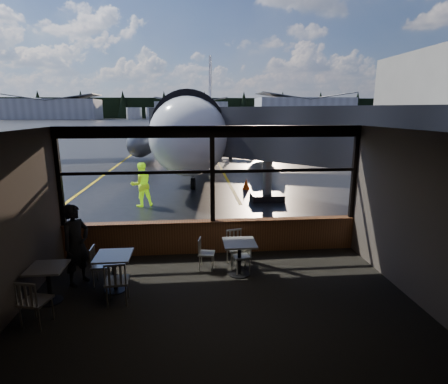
{
  "coord_description": "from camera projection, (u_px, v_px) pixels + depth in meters",
  "views": [
    {
      "loc": [
        -0.55,
        -9.18,
        3.86
      ],
      "look_at": [
        0.41,
        1.0,
        1.5
      ],
      "focal_mm": 28.0,
      "sensor_mm": 36.0,
      "label": 1
    }
  ],
  "objects": [
    {
      "name": "wall_right",
      "position": [
        424.0,
        221.0,
        6.88
      ],
      "size": [
        0.04,
        6.0,
        3.5
      ],
      "primitive_type": "cube",
      "color": "#473F39",
      "rests_on": "ground"
    },
    {
      "name": "airliner",
      "position": [
        204.0,
        96.0,
        27.57
      ],
      "size": [
        30.77,
        35.79,
        10.19
      ],
      "primitive_type": null,
      "rotation": [
        0.0,
        0.0,
        -0.09
      ],
      "color": "white",
      "rests_on": "ground_plane"
    },
    {
      "name": "cone_nose",
      "position": [
        246.0,
        184.0,
        17.76
      ],
      "size": [
        0.38,
        0.38,
        0.52
      ],
      "primitive_type": "cone",
      "color": "#DB3A06",
      "rests_on": "ground_plane"
    },
    {
      "name": "chair_near_n",
      "position": [
        236.0,
        249.0,
        8.85
      ],
      "size": [
        0.59,
        0.59,
        0.93
      ],
      "primitive_type": null,
      "rotation": [
        0.0,
        0.0,
        3.32
      ],
      "color": "#B0AB9F",
      "rests_on": "carpet_floor"
    },
    {
      "name": "chair_mid_w",
      "position": [
        102.0,
        265.0,
        7.92
      ],
      "size": [
        0.51,
        0.51,
        0.91
      ],
      "primitive_type": null,
      "rotation": [
        0.0,
        0.0,
        -1.55
      ],
      "color": "beige",
      "rests_on": "carpet_floor"
    },
    {
      "name": "ground_crew",
      "position": [
        141.0,
        184.0,
        14.45
      ],
      "size": [
        1.1,
        1.01,
        1.83
      ],
      "primitive_type": "imported",
      "rotation": [
        0.0,
        0.0,
        3.59
      ],
      "color": "#BFF219",
      "rests_on": "ground_plane"
    },
    {
      "name": "carpet_floor",
      "position": [
        222.0,
        311.0,
        6.91
      ],
      "size": [
        8.0,
        6.0,
        0.01
      ],
      "primitive_type": "cube",
      "color": "black",
      "rests_on": "ground"
    },
    {
      "name": "chair_near_e",
      "position": [
        241.0,
        256.0,
        8.5
      ],
      "size": [
        0.53,
        0.53,
        0.83
      ],
      "primitive_type": null,
      "rotation": [
        0.0,
        0.0,
        1.76
      ],
      "color": "beige",
      "rests_on": "carpet_floor"
    },
    {
      "name": "window_transom",
      "position": [
        212.0,
        172.0,
        9.3
      ],
      "size": [
        8.0,
        0.1,
        0.08
      ],
      "primitive_type": "cube",
      "color": "black",
      "rests_on": "ground"
    },
    {
      "name": "fuel_tank_c",
      "position": [
        173.0,
        113.0,
        184.8
      ],
      "size": [
        8.0,
        8.0,
        6.0
      ],
      "primitive_type": "cylinder",
      "color": "silver",
      "rests_on": "ground_plane"
    },
    {
      "name": "chair_near_w",
      "position": [
        207.0,
        254.0,
        8.69
      ],
      "size": [
        0.51,
        0.51,
        0.81
      ],
      "primitive_type": null,
      "rotation": [
        0.0,
        0.0,
        -1.75
      ],
      "color": "#AEA99D",
      "rests_on": "carpet_floor"
    },
    {
      "name": "window_header",
      "position": [
        212.0,
        132.0,
        9.07
      ],
      "size": [
        8.0,
        0.18,
        0.3
      ],
      "primitive_type": "cube",
      "color": "black",
      "rests_on": "ground"
    },
    {
      "name": "hangar_mid",
      "position": [
        191.0,
        109.0,
        188.17
      ],
      "size": [
        38.0,
        15.0,
        10.0
      ],
      "primitive_type": null,
      "color": "silver",
      "rests_on": "ground_plane"
    },
    {
      "name": "chair_left_s",
      "position": [
        36.0,
        301.0,
        6.36
      ],
      "size": [
        0.64,
        0.64,
        0.96
      ],
      "primitive_type": null,
      "rotation": [
        0.0,
        0.0,
        -0.25
      ],
      "color": "#AAA599",
      "rests_on": "carpet_floor"
    },
    {
      "name": "cafe_table_mid",
      "position": [
        115.0,
        273.0,
        7.64
      ],
      "size": [
        0.76,
        0.76,
        0.83
      ],
      "primitive_type": null,
      "color": "#A39D95",
      "rests_on": "carpet_floor"
    },
    {
      "name": "passenger",
      "position": [
        76.0,
        245.0,
        7.84
      ],
      "size": [
        0.75,
        0.82,
        1.87
      ],
      "primitive_type": "imported",
      "rotation": [
        0.0,
        0.0,
        0.99
      ],
      "color": "black",
      "rests_on": "carpet_floor"
    },
    {
      "name": "cafe_table_left",
      "position": [
        49.0,
        285.0,
        7.16
      ],
      "size": [
        0.72,
        0.72,
        0.79
      ],
      "primitive_type": null,
      "color": "gray",
      "rests_on": "carpet_floor"
    },
    {
      "name": "fuel_tank_b",
      "position": [
        153.0,
        113.0,
        183.89
      ],
      "size": [
        8.0,
        8.0,
        6.0
      ],
      "primitive_type": "cylinder",
      "color": "silver",
      "rests_on": "ground_plane"
    },
    {
      "name": "mullion_right",
      "position": [
        354.0,
        173.0,
        9.68
      ],
      "size": [
        0.12,
        0.12,
        2.6
      ],
      "primitive_type": "cube",
      "color": "black",
      "rests_on": "ground"
    },
    {
      "name": "hangar_left",
      "position": [
        53.0,
        108.0,
        176.83
      ],
      "size": [
        45.0,
        18.0,
        11.0
      ],
      "primitive_type": null,
      "color": "silver",
      "rests_on": "ground_plane"
    },
    {
      "name": "chair_mid_s",
      "position": [
        117.0,
        281.0,
        7.11
      ],
      "size": [
        0.56,
        0.56,
        0.96
      ],
      "primitive_type": null,
      "rotation": [
        0.0,
        0.0,
        0.08
      ],
      "color": "#B1ACA0",
      "rests_on": "carpet_floor"
    },
    {
      "name": "mullion_centre",
      "position": [
        212.0,
        175.0,
        9.32
      ],
      "size": [
        0.12,
        0.12,
        2.6
      ],
      "primitive_type": "cube",
      "color": "black",
      "rests_on": "ground"
    },
    {
      "name": "treeline",
      "position": [
        191.0,
        108.0,
        212.2
      ],
      "size": [
        360.0,
        3.0,
        12.0
      ],
      "primitive_type": "cube",
      "color": "black",
      "rests_on": "ground_plane"
    },
    {
      "name": "window_sill",
      "position": [
        213.0,
        237.0,
        9.72
      ],
      "size": [
        8.0,
        0.28,
        0.9
      ],
      "primitive_type": "cube",
      "color": "#57301A",
      "rests_on": "ground"
    },
    {
      "name": "ground_plane",
      "position": [
        192.0,
        123.0,
        126.24
      ],
      "size": [
        520.0,
        520.0,
        0.0
      ],
      "primitive_type": "plane",
      "color": "black",
      "rests_on": "ground"
    },
    {
      "name": "mullion_left",
      "position": [
        59.0,
        178.0,
        8.96
      ],
      "size": [
        0.12,
        0.12,
        2.6
      ],
      "primitive_type": "cube",
      "color": "black",
      "rests_on": "ground"
    },
    {
      "name": "ceiling",
      "position": [
        222.0,
        133.0,
        6.12
      ],
      "size": [
        8.0,
        6.0,
        0.04
      ],
      "primitive_type": "cube",
      "color": "#38332D",
      "rests_on": "ground"
    },
    {
      "name": "wall_back",
      "position": [
        248.0,
        321.0,
        3.6
      ],
      "size": [
        8.0,
        0.04,
        3.5
      ],
      "primitive_type": "cube",
      "color": "#473F39",
      "rests_on": "ground"
    },
    {
      "name": "hangar_right",
      "position": [
        304.0,
        108.0,
        186.62
      ],
      "size": [
        50.0,
        20.0,
        12.0
      ],
      "primitive_type": null,
      "color": "silver",
      "rests_on": "ground_plane"
    },
    {
      "name": "cafe_table_near",
      "position": [
        239.0,
        258.0,
        8.37
      ],
      "size": [
        0.76,
        0.76,
        0.84
      ],
      "primitive_type": null,
      "color": "#9E9A92",
      "rests_on": "carpet_floor"
    },
    {
      "name": "fuel_tank_a",
      "position": [
        134.0,
        113.0,
        182.98
      ],
      "size": [
        8.0,
        8.0,
        6.0
      ],
      "primitive_type": "cylinder",
      "color": "silver",
      "rests_on": "ground_plane"
    },
    {
      "name": "jet_bridge",
      "position": [
        288.0,
        150.0,
        14.98
      ],
      "size": [
        8.41,
        10.28,
        4.49
      ],
      "primitive_type": null,
      "color": "#2D2D2F",
      "rests_on": "ground_plane"
    }
  ]
}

